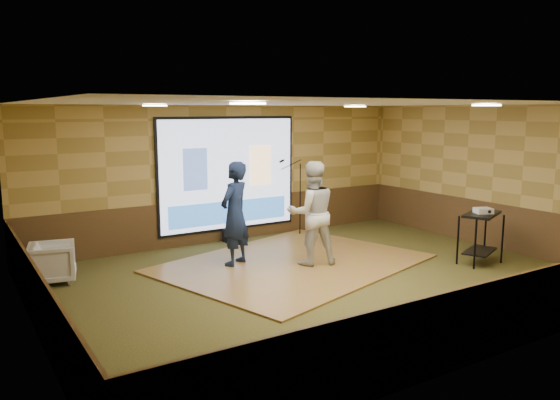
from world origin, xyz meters
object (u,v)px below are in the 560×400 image
banquet_chair (53,263)px  player_right (312,213)px  duffel_bag (235,235)px  projector_screen (229,175)px  dance_floor (293,263)px  projector (483,211)px  av_table (481,228)px  mic_stand (298,215)px  player_left (235,214)px

banquet_chair → player_right: bearing=-97.2°
player_right → duffel_bag: size_ratio=4.09×
projector_screen → banquet_chair: 4.23m
dance_floor → player_right: (0.25, -0.25, 0.99)m
projector → av_table: bearing=92.0°
projector_screen → dance_floor: bearing=-86.4°
player_right → projector: 3.22m
projector → dance_floor: bearing=172.0°
projector_screen → banquet_chair: size_ratio=4.43×
banquet_chair → duffel_bag: bearing=-64.6°
dance_floor → banquet_chair: (-4.07, 1.25, 0.32)m
dance_floor → banquet_chair: banquet_chair is taller
player_right → mic_stand: 2.54m
projector → player_left: bearing=173.3°
projector → projector_screen: bearing=150.5°
player_right → duffel_bag: bearing=-64.7°
dance_floor → banquet_chair: size_ratio=6.26×
av_table → banquet_chair: (-7.10, 3.09, -0.35)m
mic_stand → banquet_chair: (-5.48, -0.70, -0.15)m
player_left → dance_floor: bearing=124.0°
player_left → duffel_bag: size_ratio=4.09×
dance_floor → mic_stand: (1.41, 1.95, 0.47)m
dance_floor → av_table: av_table is taller
dance_floor → mic_stand: size_ratio=2.59×
dance_floor → duffel_bag: duffel_bag is taller
player_right → banquet_chair: bearing=-2.1°
projector → mic_stand: 4.19m
av_table → projector: (-0.02, -0.04, 0.34)m
av_table → banquet_chair: size_ratio=1.31×
player_right → duffel_bag: 2.61m
player_right → projector: size_ratio=6.45×
mic_stand → duffel_bag: (-1.53, 0.24, -0.34)m
projector_screen → projector: 5.33m
projector_screen → player_left: projector_screen is taller
player_right → banquet_chair: 4.61m
projector_screen → player_left: 2.13m
duffel_bag → mic_stand: bearing=-9.1°
av_table → mic_stand: bearing=113.1°
player_right → projector: (2.77, -1.63, 0.03)m
mic_stand → duffel_bag: size_ratio=3.82×
projector_screen → player_right: bearing=-81.4°
av_table → banquet_chair: av_table is taller
banquet_chair → duffel_bag: size_ratio=1.58×
av_table → mic_stand: 4.13m
projector_screen → projector: projector_screen is taller
mic_stand → banquet_chair: bearing=-169.8°
player_left → duffel_bag: player_left is taller
dance_floor → projector: (3.02, -1.88, 1.02)m
projector → mic_stand: mic_stand is taller
player_left → projector: size_ratio=6.45×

